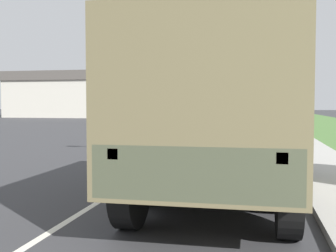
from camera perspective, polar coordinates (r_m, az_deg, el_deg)
name	(u,v)px	position (r m, az deg, el deg)	size (l,w,h in m)	color
ground_plane	(224,124)	(36.30, 7.58, 0.25)	(180.00, 180.00, 0.00)	#38383A
lane_centre_stripe	(224,124)	(36.30, 7.58, 0.25)	(0.12, 120.00, 0.00)	silver
sidewalk_right	(278,124)	(36.24, 14.69, 0.27)	(1.80, 120.00, 0.12)	#ADAAA3
grass_strip_right	(334,125)	(36.72, 21.57, 0.11)	(7.00, 120.00, 0.02)	#4C7538
military_truck	(220,109)	(7.60, 7.03, 2.31)	(2.41, 6.54, 2.86)	#474C38
car_nearest_ahead	(239,128)	(18.05, 9.56, -0.22)	(1.74, 4.35, 1.63)	#B7BABF
car_second_ahead	(244,118)	(30.78, 10.31, 1.03)	(1.83, 3.92, 1.55)	#336B3D
building_distant	(87,95)	(57.78, -10.98, 4.17)	(19.25, 11.29, 5.85)	beige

